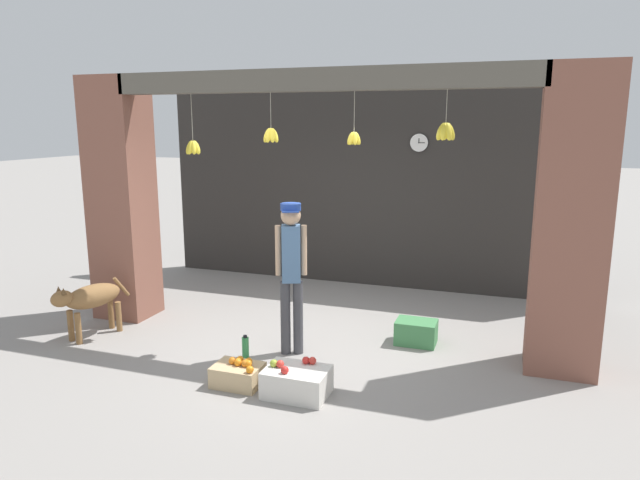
{
  "coord_description": "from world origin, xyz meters",
  "views": [
    {
      "loc": [
        2.13,
        -5.81,
        2.55
      ],
      "look_at": [
        0.0,
        0.41,
        1.18
      ],
      "focal_mm": 32.0,
      "sensor_mm": 36.0,
      "label": 1
    }
  ],
  "objects": [
    {
      "name": "shop_pillar_right",
      "position": [
        2.69,
        0.3,
        1.55
      ],
      "size": [
        0.7,
        0.6,
        3.11
      ],
      "primitive_type": "cube",
      "color": "brown",
      "rests_on": "ground_plane"
    },
    {
      "name": "wall_clock",
      "position": [
        0.76,
        2.71,
        2.24
      ],
      "size": [
        0.28,
        0.03,
        0.28
      ],
      "color": "black"
    },
    {
      "name": "ground_plane",
      "position": [
        0.0,
        0.0,
        0.0
      ],
      "size": [
        60.0,
        60.0,
        0.0
      ],
      "primitive_type": "plane",
      "color": "gray"
    },
    {
      "name": "shop_back_wall",
      "position": [
        0.0,
        2.78,
        1.55
      ],
      "size": [
        6.68,
        0.12,
        3.11
      ],
      "primitive_type": "cube",
      "color": "#2D2B28",
      "rests_on": "ground_plane"
    },
    {
      "name": "shopkeeper",
      "position": [
        -0.11,
        -0.23,
        1.01
      ],
      "size": [
        0.32,
        0.3,
        1.7
      ],
      "rotation": [
        0.0,
        0.0,
        3.52
      ],
      "color": "#424247",
      "rests_on": "ground_plane"
    },
    {
      "name": "dog",
      "position": [
        -2.58,
        -0.55,
        0.48
      ],
      "size": [
        0.49,
        0.99,
        0.7
      ],
      "rotation": [
        0.0,
        0.0,
        -1.9
      ],
      "color": "olive",
      "rests_on": "ground_plane"
    },
    {
      "name": "fruit_crate_oranges",
      "position": [
        -0.32,
        -1.14,
        0.12
      ],
      "size": [
        0.47,
        0.35,
        0.28
      ],
      "color": "tan",
      "rests_on": "ground_plane"
    },
    {
      "name": "storefront_awning",
      "position": [
        0.0,
        0.12,
        2.95
      ],
      "size": [
        4.78,
        0.29,
        0.95
      ],
      "color": "#5B564C"
    },
    {
      "name": "water_bottle",
      "position": [
        -0.55,
        -0.51,
        0.12
      ],
      "size": [
        0.08,
        0.08,
        0.26
      ],
      "color": "#38934C",
      "rests_on": "ground_plane"
    },
    {
      "name": "shop_pillar_left",
      "position": [
        -2.69,
        0.3,
        1.55
      ],
      "size": [
        0.7,
        0.6,
        3.11
      ],
      "primitive_type": "cube",
      "color": "brown",
      "rests_on": "ground_plane"
    },
    {
      "name": "produce_box_green",
      "position": [
        1.15,
        0.5,
        0.14
      ],
      "size": [
        0.47,
        0.33,
        0.28
      ],
      "primitive_type": "cube",
      "color": "#42844C",
      "rests_on": "ground_plane"
    },
    {
      "name": "fruit_crate_apples",
      "position": [
        0.3,
        -1.15,
        0.14
      ],
      "size": [
        0.6,
        0.43,
        0.33
      ],
      "color": "silver",
      "rests_on": "ground_plane"
    }
  ]
}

